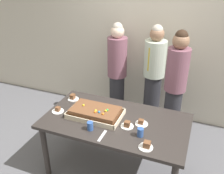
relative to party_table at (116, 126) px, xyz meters
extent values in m
plane|color=#5B5B60|center=(0.00, 0.00, -0.70)|extent=(12.00, 12.00, 0.00)
cube|color=beige|center=(0.00, 1.60, 0.80)|extent=(8.00, 0.12, 3.00)
cube|color=#2D2826|center=(0.00, 0.00, 0.07)|extent=(1.72, 0.95, 0.04)
cylinder|color=#2D2826|center=(-0.78, -0.39, -0.32)|extent=(0.07, 0.07, 0.75)
cylinder|color=#2D2826|center=(-0.78, 0.39, -0.32)|extent=(0.07, 0.07, 0.75)
cylinder|color=#2D2826|center=(0.78, 0.39, -0.32)|extent=(0.07, 0.07, 0.75)
cube|color=beige|center=(-0.26, -0.01, 0.10)|extent=(0.65, 0.40, 0.01)
cube|color=beige|center=(-0.26, -0.20, 0.13)|extent=(0.65, 0.01, 0.05)
cube|color=beige|center=(-0.26, 0.19, 0.13)|extent=(0.65, 0.01, 0.05)
cube|color=beige|center=(-0.58, -0.01, 0.13)|extent=(0.01, 0.40, 0.05)
cube|color=beige|center=(0.06, -0.01, 0.13)|extent=(0.01, 0.40, 0.05)
cube|color=brown|center=(-0.26, -0.01, 0.15)|extent=(0.58, 0.33, 0.09)
sphere|color=orange|center=(-0.23, -0.09, 0.20)|extent=(0.03, 0.03, 0.03)
sphere|color=green|center=(-0.11, 0.01, 0.20)|extent=(0.03, 0.03, 0.03)
sphere|color=#2D84E0|center=(-0.18, -0.07, 0.20)|extent=(0.03, 0.03, 0.03)
sphere|color=yellow|center=(-0.42, 0.00, 0.20)|extent=(0.03, 0.03, 0.03)
sphere|color=orange|center=(-0.12, -0.09, 0.20)|extent=(0.03, 0.03, 0.03)
sphere|color=yellow|center=(-0.23, -0.06, 0.20)|extent=(0.03, 0.03, 0.03)
sphere|color=yellow|center=(-0.12, -0.02, 0.20)|extent=(0.03, 0.03, 0.03)
cylinder|color=white|center=(0.31, 0.02, 0.10)|extent=(0.15, 0.15, 0.01)
cube|color=brown|center=(0.31, 0.02, 0.13)|extent=(0.06, 0.05, 0.05)
cylinder|color=white|center=(0.17, -0.08, 0.10)|extent=(0.15, 0.15, 0.01)
cube|color=brown|center=(0.17, -0.09, 0.14)|extent=(0.06, 0.06, 0.07)
cylinder|color=white|center=(-0.72, 0.25, 0.10)|extent=(0.15, 0.15, 0.01)
cube|color=brown|center=(-0.72, 0.25, 0.13)|extent=(0.05, 0.07, 0.06)
cylinder|color=white|center=(-0.74, -0.10, 0.10)|extent=(0.15, 0.15, 0.01)
cube|color=brown|center=(-0.74, -0.09, 0.13)|extent=(0.05, 0.05, 0.05)
cylinder|color=white|center=(0.46, -0.35, 0.10)|extent=(0.15, 0.15, 0.01)
cube|color=brown|center=(0.47, -0.35, 0.13)|extent=(0.07, 0.07, 0.06)
cylinder|color=#2D5199|center=(-0.20, -0.29, 0.14)|extent=(0.07, 0.07, 0.10)
cylinder|color=#2D5199|center=(0.36, -0.19, 0.14)|extent=(0.07, 0.07, 0.10)
cube|color=silver|center=(-0.02, -0.35, 0.10)|extent=(0.03, 0.20, 0.01)
cylinder|color=#28282D|center=(0.55, 0.90, -0.26)|extent=(0.24, 0.24, 0.87)
cylinder|color=#7A4C5B|center=(0.55, 0.90, 0.47)|extent=(0.30, 0.30, 0.60)
sphere|color=#8C664C|center=(0.55, 0.90, 0.87)|extent=(0.22, 0.22, 0.22)
sphere|color=black|center=(0.55, 0.90, 0.93)|extent=(0.17, 0.17, 0.17)
cylinder|color=#28282D|center=(0.17, 1.22, -0.25)|extent=(0.27, 0.27, 0.89)
cylinder|color=#B7C6B2|center=(0.17, 1.22, 0.47)|extent=(0.33, 0.33, 0.56)
cube|color=gold|center=(0.12, 1.07, 0.50)|extent=(0.04, 0.02, 0.36)
sphere|color=#8C664C|center=(0.17, 1.22, 0.85)|extent=(0.21, 0.21, 0.21)
sphere|color=#B2A899|center=(0.17, 1.22, 0.91)|extent=(0.17, 0.17, 0.17)
cylinder|color=#28282D|center=(-0.43, 1.20, -0.30)|extent=(0.25, 0.25, 0.80)
cylinder|color=#7A4C5B|center=(-0.43, 1.20, 0.42)|extent=(0.31, 0.31, 0.64)
sphere|color=beige|center=(-0.43, 1.20, 0.84)|extent=(0.21, 0.21, 0.21)
sphere|color=#B2A899|center=(-0.43, 1.20, 0.89)|extent=(0.16, 0.16, 0.16)
camera|label=1|loc=(0.86, -2.29, 1.77)|focal=39.45mm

